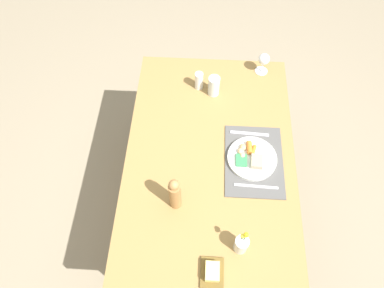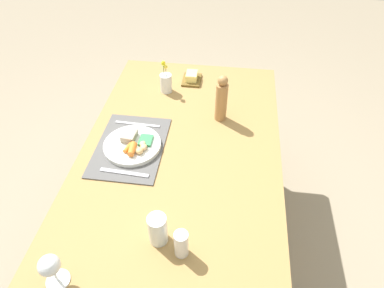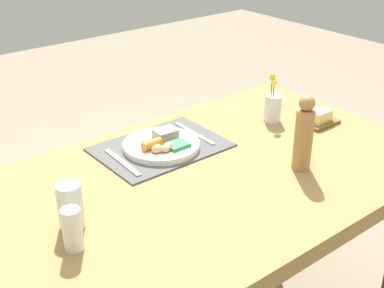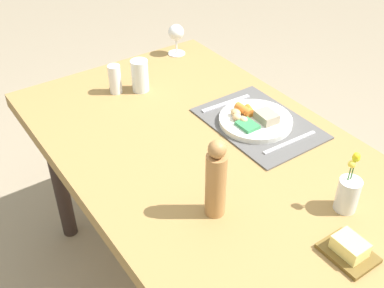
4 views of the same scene
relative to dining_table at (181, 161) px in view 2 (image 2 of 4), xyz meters
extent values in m
plane|color=gray|center=(0.00, 0.00, -0.65)|extent=(8.00, 8.00, 0.00)
cube|color=olive|center=(0.00, 0.00, 0.05)|extent=(1.44, 0.88, 0.05)
cylinder|color=#312520|center=(-0.62, -0.33, -0.31)|extent=(0.06, 0.06, 0.68)
cylinder|color=#312520|center=(-0.62, 0.33, -0.31)|extent=(0.06, 0.06, 0.68)
cube|color=#525150|center=(0.02, -0.22, 0.08)|extent=(0.42, 0.30, 0.01)
cylinder|color=white|center=(0.02, -0.21, 0.09)|extent=(0.25, 0.25, 0.02)
cube|color=gray|center=(-0.01, -0.23, 0.12)|extent=(0.08, 0.06, 0.03)
cylinder|color=orange|center=(0.06, -0.22, 0.11)|extent=(0.06, 0.03, 0.02)
cylinder|color=orange|center=(0.07, -0.20, 0.12)|extent=(0.07, 0.03, 0.03)
ellipsoid|color=#DCB57E|center=(0.03, -0.16, 0.12)|extent=(0.03, 0.03, 0.02)
ellipsoid|color=#DCAD77|center=(0.05, -0.15, 0.12)|extent=(0.03, 0.03, 0.02)
ellipsoid|color=tan|center=(0.07, -0.17, 0.12)|extent=(0.04, 0.03, 0.03)
cube|color=#34864E|center=(0.00, -0.16, 0.11)|extent=(0.07, 0.06, 0.01)
cube|color=silver|center=(-0.13, -0.23, 0.09)|extent=(0.02, 0.22, 0.00)
cube|color=silver|center=(0.18, -0.21, 0.09)|extent=(0.03, 0.21, 0.00)
cylinder|color=white|center=(0.64, -0.29, 0.08)|extent=(0.08, 0.08, 0.00)
cylinder|color=white|center=(0.64, -0.29, 0.12)|extent=(0.01, 0.01, 0.07)
sphere|color=white|center=(0.64, -0.29, 0.18)|extent=(0.07, 0.07, 0.07)
cylinder|color=silver|center=(-0.43, -0.15, 0.13)|extent=(0.06, 0.06, 0.10)
cylinder|color=#3F7233|center=(-0.42, -0.14, 0.16)|extent=(0.00, 0.00, 0.15)
sphere|color=yellow|center=(-0.42, -0.14, 0.23)|extent=(0.02, 0.02, 0.02)
cylinder|color=#3F7233|center=(-0.42, -0.15, 0.17)|extent=(0.00, 0.00, 0.18)
sphere|color=yellow|center=(-0.42, -0.15, 0.25)|extent=(0.02, 0.02, 0.02)
cylinder|color=#3F7233|center=(-0.42, -0.15, 0.16)|extent=(0.00, 0.00, 0.17)
sphere|color=yellow|center=(-0.42, -0.15, 0.25)|extent=(0.02, 0.02, 0.02)
cube|color=brown|center=(-0.54, -0.02, 0.08)|extent=(0.13, 0.10, 0.01)
cube|color=#F9E782|center=(-0.54, -0.02, 0.11)|extent=(0.08, 0.06, 0.04)
cylinder|color=silver|center=(0.45, -0.01, 0.14)|extent=(0.07, 0.07, 0.12)
cylinder|color=#ADDFC5|center=(0.45, -0.01, 0.12)|extent=(0.06, 0.06, 0.07)
cylinder|color=white|center=(0.49, 0.08, 0.13)|extent=(0.05, 0.05, 0.11)
cylinder|color=#AD7A46|center=(-0.24, 0.16, 0.18)|extent=(0.06, 0.06, 0.19)
sphere|color=#AD7A46|center=(-0.24, 0.16, 0.29)|extent=(0.05, 0.05, 0.05)
camera|label=1|loc=(-0.85, 0.05, 1.66)|focal=32.60mm
camera|label=2|loc=(1.05, 0.19, 1.12)|focal=31.53mm
camera|label=3|loc=(0.92, 1.06, 0.87)|focal=49.70mm
camera|label=4|loc=(-0.96, 0.74, 1.00)|focal=44.28mm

